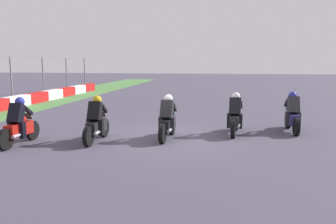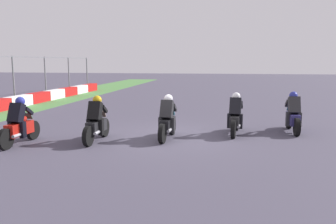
{
  "view_description": "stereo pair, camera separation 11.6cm",
  "coord_description": "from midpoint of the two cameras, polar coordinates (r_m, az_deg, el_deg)",
  "views": [
    {
      "loc": [
        -11.46,
        -1.77,
        2.63
      ],
      "look_at": [
        -0.1,
        0.05,
        0.9
      ],
      "focal_mm": 36.38,
      "sensor_mm": 36.0,
      "label": 1
    },
    {
      "loc": [
        -11.44,
        -1.89,
        2.63
      ],
      "look_at": [
        -0.1,
        0.05,
        0.9
      ],
      "focal_mm": 36.38,
      "sensor_mm": 36.0,
      "label": 2
    }
  ],
  "objects": [
    {
      "name": "rider_lane_e",
      "position": [
        11.73,
        -23.4,
        -2.01
      ],
      "size": [
        2.04,
        0.55,
        1.51
      ],
      "rotation": [
        0.0,
        0.0,
        -0.03
      ],
      "color": "black",
      "rests_on": "ground_plane"
    },
    {
      "name": "ground_plane",
      "position": [
        11.89,
        0.59,
        -4.23
      ],
      "size": [
        120.0,
        120.0,
        0.0
      ],
      "primitive_type": "plane",
      "color": "#454151"
    },
    {
      "name": "rider_lane_c",
      "position": [
        11.53,
        0.21,
        -1.47
      ],
      "size": [
        2.04,
        0.55,
        1.51
      ],
      "rotation": [
        0.0,
        0.0,
        -0.07
      ],
      "color": "black",
      "rests_on": "ground_plane"
    },
    {
      "name": "rider_lane_a",
      "position": [
        13.48,
        20.46,
        -0.55
      ],
      "size": [
        2.04,
        0.54,
        1.51
      ],
      "rotation": [
        0.0,
        0.0,
        0.02
      ],
      "color": "black",
      "rests_on": "ground_plane"
    },
    {
      "name": "rider_lane_b",
      "position": [
        12.52,
        11.48,
        -0.84
      ],
      "size": [
        2.04,
        0.57,
        1.51
      ],
      "rotation": [
        0.0,
        0.0,
        -0.11
      ],
      "color": "black",
      "rests_on": "ground_plane"
    },
    {
      "name": "rider_lane_d",
      "position": [
        11.41,
        -11.61,
        -1.75
      ],
      "size": [
        2.04,
        0.54,
        1.51
      ],
      "rotation": [
        0.0,
        0.0,
        -0.01
      ],
      "color": "black",
      "rests_on": "ground_plane"
    }
  ]
}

